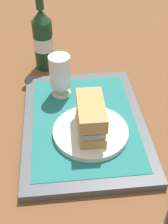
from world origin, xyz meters
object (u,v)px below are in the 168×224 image
Objects in this scene: plate at (91,132)px; beer_glass at (60,75)px; beer_bottle at (43,39)px; sandwich at (91,116)px.

plate is 1.52× the size of beer_glass.
beer_glass is at bearing 20.90° from plate.
beer_bottle is (0.36, 0.11, 0.08)m from plate.
plate is at bearing -159.10° from beer_glass.
beer_bottle is at bearing 18.46° from sandwich.
beer_bottle reaches higher than plate.
beer_glass is 0.19m from beer_bottle.
sandwich is 0.18m from beer_glass.
plate is at bearing 180.00° from sandwich.
beer_bottle is (0.18, 0.05, 0.02)m from beer_glass.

